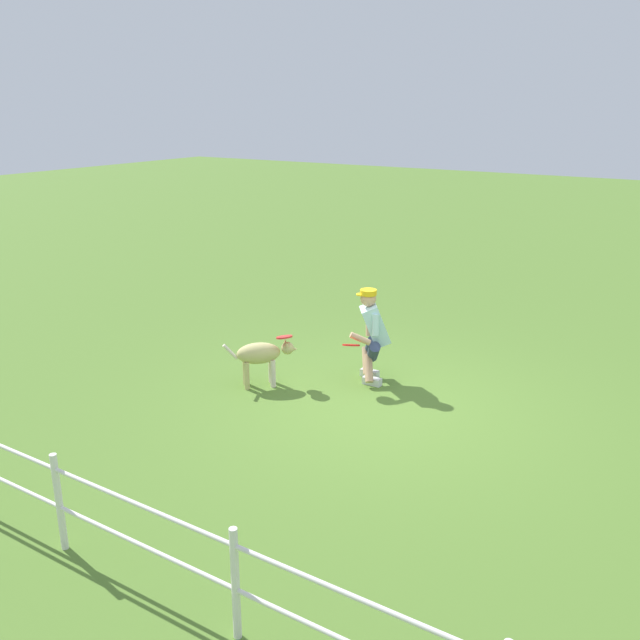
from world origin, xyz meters
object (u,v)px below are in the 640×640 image
at_px(dog, 262,355).
at_px(frisbee_held, 351,345).
at_px(frisbee_flying, 284,337).
at_px(person, 372,333).

relative_size(dog, frisbee_held, 3.27).
bearing_deg(frisbee_flying, dog, 41.58).
distance_m(frisbee_flying, frisbee_held, 0.90).
relative_size(frisbee_flying, frisbee_held, 0.95).
bearing_deg(frisbee_held, frisbee_flying, 22.87).
height_order(dog, frisbee_held, frisbee_held).
height_order(person, dog, person).
bearing_deg(frisbee_flying, person, -142.56).
xyz_separation_m(person, dog, (1.16, 0.92, -0.26)).
bearing_deg(frisbee_held, dog, 27.55).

